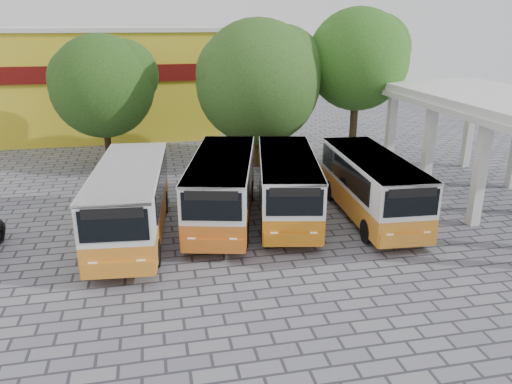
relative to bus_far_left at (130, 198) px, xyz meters
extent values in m
plane|color=slate|center=(7.28, -3.51, -1.81)|extent=(90.00, 90.00, 0.00)
cube|color=silver|center=(15.13, 6.99, 0.69)|extent=(0.45, 0.45, 5.00)
cube|color=silver|center=(20.43, 6.99, 0.69)|extent=(0.45, 0.45, 5.00)
cube|color=silver|center=(17.78, 0.49, 3.39)|extent=(6.60, 15.60, 0.40)
cube|color=silver|center=(17.78, 0.49, 3.04)|extent=(6.80, 15.80, 0.30)
cube|color=gold|center=(-3.72, 22.49, 2.19)|extent=(20.00, 10.00, 8.00)
cube|color=#590C0A|center=(-3.72, 17.39, 3.39)|extent=(20.00, 0.20, 1.20)
cube|color=silver|center=(-3.72, 22.49, 6.34)|extent=(20.40, 10.40, 0.30)
cube|color=orange|center=(0.00, 0.01, -0.83)|extent=(3.34, 8.82, 1.13)
cube|color=white|center=(0.00, 0.01, 0.53)|extent=(3.34, 8.82, 1.58)
cube|color=white|center=(0.00, 0.01, 1.25)|extent=(3.39, 8.82, 0.13)
cube|color=black|center=(-1.31, 0.01, 0.54)|extent=(0.68, 7.09, 1.13)
cube|color=black|center=(1.31, 0.01, 0.54)|extent=(0.68, 7.09, 1.13)
cube|color=black|center=(0.00, -4.32, 0.54)|extent=(2.31, 0.26, 1.13)
cube|color=black|center=(0.00, -4.32, 0.99)|extent=(2.04, 0.24, 0.37)
cylinder|color=black|center=(-1.16, -2.79, -1.27)|extent=(0.30, 1.08, 1.08)
cylinder|color=black|center=(1.16, -2.79, -1.27)|extent=(0.30, 1.08, 1.08)
cylinder|color=black|center=(-1.16, 2.81, -1.27)|extent=(0.30, 1.08, 1.08)
cylinder|color=black|center=(1.16, 2.81, -1.27)|extent=(0.30, 1.08, 1.08)
cube|color=#C66019|center=(4.04, 1.07, -0.85)|extent=(4.44, 8.79, 1.11)
cube|color=white|center=(4.04, 1.07, 0.47)|extent=(4.44, 8.79, 1.55)
cube|color=white|center=(4.04, 1.07, 1.19)|extent=(4.49, 8.80, 0.13)
cube|color=black|center=(2.76, 1.07, 0.49)|extent=(1.68, 6.77, 1.11)
cube|color=black|center=(5.32, 1.07, 0.49)|extent=(1.68, 6.77, 1.11)
cube|color=black|center=(4.04, -3.16, 0.49)|extent=(2.21, 0.58, 1.11)
cube|color=black|center=(4.04, -3.16, 0.93)|extent=(1.96, 0.53, 0.36)
cylinder|color=black|center=(2.90, -1.67, -1.28)|extent=(0.30, 1.05, 1.05)
cylinder|color=black|center=(5.18, -1.67, -1.28)|extent=(0.30, 1.05, 1.05)
cylinder|color=black|center=(2.90, 3.81, -1.28)|extent=(0.30, 1.05, 1.05)
cylinder|color=black|center=(5.18, 3.81, -1.28)|extent=(0.30, 1.05, 1.05)
cube|color=#CA7010|center=(7.05, 0.95, -0.88)|extent=(4.03, 8.52, 1.08)
cube|color=white|center=(7.05, 0.95, 0.41)|extent=(4.03, 8.52, 1.51)
cube|color=white|center=(7.05, 0.95, 1.10)|extent=(4.08, 8.53, 0.12)
cube|color=black|center=(5.80, 0.95, 0.42)|extent=(1.39, 6.63, 1.08)
cube|color=black|center=(8.30, 0.95, 0.42)|extent=(1.39, 6.63, 1.08)
cube|color=black|center=(7.05, -3.17, 0.42)|extent=(2.17, 0.48, 1.08)
cube|color=black|center=(7.05, -3.17, 0.85)|extent=(1.92, 0.44, 0.35)
cylinder|color=black|center=(5.94, -1.71, -1.30)|extent=(0.29, 1.02, 1.02)
cylinder|color=black|center=(8.16, -1.71, -1.30)|extent=(0.29, 1.02, 1.02)
cylinder|color=black|center=(5.94, 3.61, -1.30)|extent=(0.29, 1.02, 1.02)
cylinder|color=black|center=(8.16, 3.61, -1.30)|extent=(0.29, 1.02, 1.02)
cube|color=orange|center=(10.84, 0.05, -0.88)|extent=(2.93, 8.29, 1.07)
cube|color=white|center=(10.84, 0.05, 0.40)|extent=(2.93, 8.29, 1.50)
cube|color=white|center=(10.84, 0.05, 1.09)|extent=(2.98, 8.30, 0.12)
cube|color=black|center=(9.59, 0.05, 0.42)|extent=(0.45, 6.72, 1.07)
cube|color=black|center=(12.08, 0.05, 0.42)|extent=(0.45, 6.72, 1.07)
cube|color=black|center=(10.84, -4.05, 0.42)|extent=(2.19, 0.18, 1.07)
cube|color=black|center=(10.84, -4.05, 0.84)|extent=(1.94, 0.18, 0.35)
cylinder|color=black|center=(9.73, -2.60, -1.30)|extent=(0.29, 1.02, 1.02)
cylinder|color=black|center=(11.94, -2.60, -1.30)|extent=(0.29, 1.02, 1.02)
cylinder|color=black|center=(9.73, 2.70, -1.30)|extent=(0.29, 1.02, 1.02)
cylinder|color=black|center=(11.94, 2.70, -1.30)|extent=(0.29, 1.02, 1.02)
cylinder|color=#2F2211|center=(-1.75, 12.09, 0.07)|extent=(0.41, 0.41, 3.76)
sphere|color=#21490F|center=(-1.75, 12.09, 3.17)|extent=(6.31, 6.31, 6.31)
sphere|color=#21490F|center=(-0.49, 12.39, 3.80)|extent=(4.42, 4.42, 4.42)
sphere|color=#21490F|center=(-2.86, 11.89, 3.64)|extent=(4.10, 4.10, 4.10)
cylinder|color=#432C12|center=(7.54, 9.72, 0.25)|extent=(0.49, 0.49, 4.11)
sphere|color=#295015|center=(7.54, 9.72, 3.45)|extent=(7.55, 7.55, 7.55)
sphere|color=#295015|center=(9.05, 10.02, 4.20)|extent=(5.28, 5.28, 5.28)
sphere|color=#295015|center=(6.22, 9.52, 4.01)|extent=(4.91, 4.91, 4.91)
cylinder|color=#46361F|center=(13.81, 9.57, 0.50)|extent=(0.48, 0.48, 4.61)
sphere|color=#275B13|center=(13.81, 9.57, 4.71)|extent=(6.27, 6.27, 6.27)
sphere|color=#275B13|center=(15.06, 9.87, 5.34)|extent=(4.39, 4.39, 4.39)
sphere|color=#275B13|center=(12.71, 9.37, 5.18)|extent=(4.07, 4.07, 4.07)
camera|label=1|loc=(1.12, -20.26, 7.04)|focal=35.00mm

